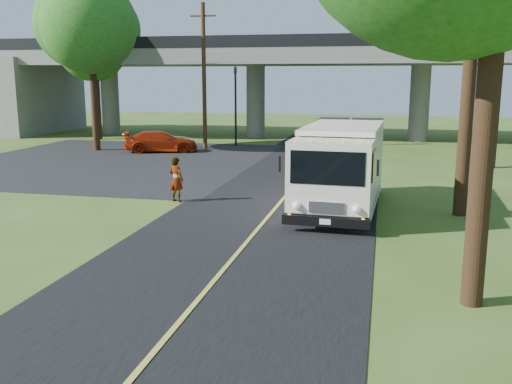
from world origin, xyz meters
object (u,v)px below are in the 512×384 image
(traffic_signal, at_px, (236,98))
(red_sedan, at_px, (161,142))
(step_van, at_px, (341,165))
(pedestrian, at_px, (176,180))
(utility_pole, at_px, (204,76))
(tree_left_far, at_px, (95,35))
(tree_left_lot, at_px, (92,20))

(traffic_signal, distance_m, red_sedan, 5.96)
(step_van, bearing_deg, pedestrian, -177.11)
(utility_pole, distance_m, red_sedan, 4.91)
(utility_pole, relative_size, tree_left_far, 0.91)
(tree_left_lot, bearing_deg, utility_pole, 18.97)
(tree_left_far, xyz_separation_m, step_van, (19.00, -18.92, -5.87))
(tree_left_lot, bearing_deg, pedestrian, -52.34)
(tree_left_far, bearing_deg, step_van, -44.88)
(red_sedan, relative_size, pedestrian, 2.68)
(pedestrian, bearing_deg, utility_pole, -56.32)
(traffic_signal, height_order, pedestrian, traffic_signal)
(utility_pole, relative_size, tree_left_lot, 0.86)
(tree_left_far, bearing_deg, utility_pole, -22.43)
(red_sedan, distance_m, pedestrian, 14.51)
(tree_left_far, height_order, pedestrian, tree_left_far)
(traffic_signal, height_order, red_sedan, traffic_signal)
(traffic_signal, distance_m, step_van, 19.02)
(step_van, bearing_deg, red_sedan, 134.72)
(tree_left_lot, relative_size, tree_left_far, 1.06)
(utility_pole, bearing_deg, traffic_signal, 53.13)
(pedestrian, bearing_deg, red_sedan, -45.90)
(tree_left_lot, xyz_separation_m, step_van, (16.00, -12.92, -6.33))
(tree_left_lot, xyz_separation_m, pedestrian, (9.99, -12.95, -7.07))
(tree_left_far, xyz_separation_m, red_sedan, (7.05, -5.72, -6.80))
(utility_pole, height_order, tree_left_lot, tree_left_lot)
(step_van, bearing_deg, tree_left_far, 137.70)
(step_van, distance_m, red_sedan, 17.83)
(tree_left_far, height_order, step_van, tree_left_far)
(tree_left_lot, bearing_deg, tree_left_far, 116.57)
(step_van, distance_m, pedestrian, 6.05)
(tree_left_lot, relative_size, step_van, 1.50)
(traffic_signal, relative_size, step_van, 0.74)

